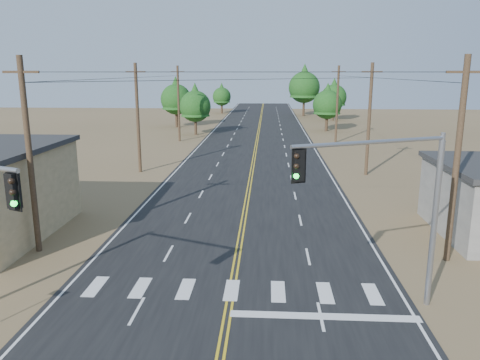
{
  "coord_description": "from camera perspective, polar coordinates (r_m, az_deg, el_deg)",
  "views": [
    {
      "loc": [
        1.47,
        -10.5,
        9.22
      ],
      "look_at": [
        -0.0,
        14.06,
        3.5
      ],
      "focal_mm": 35.0,
      "sensor_mm": 36.0,
      "label": 1
    }
  ],
  "objects": [
    {
      "name": "tree_right_near",
      "position": [
        75.56,
        10.61,
        9.38
      ],
      "size": [
        4.54,
        4.54,
        7.57
      ],
      "color": "#3F2D1E",
      "rests_on": "ground"
    },
    {
      "name": "tree_left_mid",
      "position": [
        80.27,
        -7.82,
        10.09
      ],
      "size": [
        5.1,
        5.1,
        8.5
      ],
      "color": "#3F2D1E",
      "rests_on": "ground"
    },
    {
      "name": "signal_mast_right",
      "position": [
        18.22,
        18.64,
        -1.71
      ],
      "size": [
        5.92,
        2.82,
        7.0
      ],
      "rotation": [
        0.0,
        0.0,
        0.42
      ],
      "color": "gray",
      "rests_on": "ground"
    },
    {
      "name": "tree_right_mid",
      "position": [
        92.61,
        11.37,
        10.18
      ],
      "size": [
        4.85,
        4.85,
        8.08
      ],
      "color": "#3F2D1E",
      "rests_on": "ground"
    },
    {
      "name": "utility_pole_right_near",
      "position": [
        24.59,
        24.93,
        2.26
      ],
      "size": [
        1.8,
        0.3,
        10.0
      ],
      "color": "#4C3826",
      "rests_on": "ground"
    },
    {
      "name": "utility_pole_left_far",
      "position": [
        63.77,
        -7.5,
        9.28
      ],
      "size": [
        1.8,
        0.3,
        10.0
      ],
      "color": "#4C3826",
      "rests_on": "ground"
    },
    {
      "name": "utility_pole_left_mid",
      "position": [
        44.35,
        -12.36,
        7.47
      ],
      "size": [
        1.8,
        0.3,
        10.0
      ],
      "color": "#4C3826",
      "rests_on": "ground"
    },
    {
      "name": "utility_pole_right_mid",
      "position": [
        43.65,
        15.47,
        7.22
      ],
      "size": [
        1.8,
        0.3,
        10.0
      ],
      "color": "#4C3826",
      "rests_on": "ground"
    },
    {
      "name": "road",
      "position": [
        41.56,
        1.31,
        0.28
      ],
      "size": [
        15.0,
        200.0,
        0.02
      ],
      "primitive_type": "cube",
      "color": "black",
      "rests_on": "ground"
    },
    {
      "name": "tree_left_far",
      "position": [
        106.85,
        -2.24,
        10.36
      ],
      "size": [
        4.09,
        4.09,
        6.81
      ],
      "color": "#3F2D1E",
      "rests_on": "ground"
    },
    {
      "name": "utility_pole_right_far",
      "position": [
        63.29,
        11.77,
        9.09
      ],
      "size": [
        1.8,
        0.3,
        10.0
      ],
      "color": "#4C3826",
      "rests_on": "ground"
    },
    {
      "name": "utility_pole_left_near",
      "position": [
        25.81,
        -24.28,
        2.78
      ],
      "size": [
        1.8,
        0.3,
        10.0
      ],
      "color": "#4C3826",
      "rests_on": "ground"
    },
    {
      "name": "tree_left_near",
      "position": [
        70.11,
        -5.49,
        9.32
      ],
      "size": [
        4.6,
        4.6,
        7.67
      ],
      "color": "#3F2D1E",
      "rests_on": "ground"
    },
    {
      "name": "tree_right_far",
      "position": [
        101.12,
        7.85,
        11.51
      ],
      "size": [
        6.53,
        6.53,
        10.88
      ],
      "color": "#3F2D1E",
      "rests_on": "ground"
    }
  ]
}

